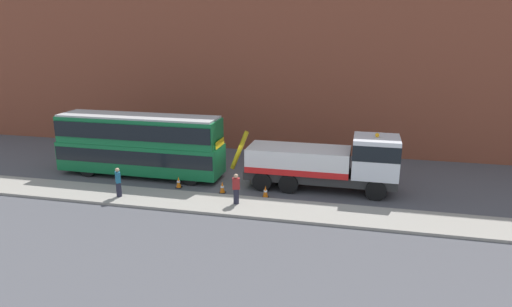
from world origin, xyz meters
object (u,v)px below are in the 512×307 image
at_px(traffic_cone_near_bus, 179,182).
at_px(traffic_cone_midway, 222,188).
at_px(double_decker_bus, 140,143).
at_px(pedestrian_onlooker, 118,183).
at_px(pedestrian_bystander, 236,189).
at_px(traffic_cone_near_truck, 265,192).
at_px(recovery_tow_truck, 328,162).

distance_m(traffic_cone_near_bus, traffic_cone_midway, 2.90).
xyz_separation_m(double_decker_bus, pedestrian_onlooker, (0.77, -4.26, -1.25)).
distance_m(pedestrian_bystander, traffic_cone_near_truck, 2.19).
distance_m(recovery_tow_truck, traffic_cone_midway, 6.49).
xyz_separation_m(traffic_cone_near_bus, traffic_cone_midway, (2.88, -0.28, 0.00)).
xyz_separation_m(recovery_tow_truck, pedestrian_bystander, (-4.65, -3.78, -0.77)).
bearing_deg(traffic_cone_near_bus, double_decker_bus, 152.86).
bearing_deg(recovery_tow_truck, pedestrian_onlooker, -159.12).
bearing_deg(traffic_cone_near_bus, traffic_cone_near_truck, -4.33).
xyz_separation_m(double_decker_bus, pedestrian_bystander, (7.59, -3.79, -1.25)).
bearing_deg(pedestrian_onlooker, traffic_cone_midway, -14.67).
xyz_separation_m(double_decker_bus, traffic_cone_midway, (6.23, -1.99, -1.89)).
relative_size(pedestrian_onlooker, traffic_cone_midway, 2.38).
relative_size(recovery_tow_truck, traffic_cone_near_truck, 14.10).
bearing_deg(traffic_cone_midway, pedestrian_bystander, -52.82).
distance_m(recovery_tow_truck, traffic_cone_near_truck, 4.23).
bearing_deg(double_decker_bus, traffic_cone_midway, -17.19).
relative_size(double_decker_bus, pedestrian_bystander, 6.47).
bearing_deg(recovery_tow_truck, traffic_cone_midway, -161.16).
distance_m(pedestrian_onlooker, traffic_cone_near_bus, 3.68).
height_order(recovery_tow_truck, pedestrian_bystander, recovery_tow_truck).
xyz_separation_m(pedestrian_onlooker, pedestrian_bystander, (6.82, 0.47, 0.00)).
relative_size(double_decker_bus, traffic_cone_near_bus, 15.37).
height_order(pedestrian_onlooker, traffic_cone_near_truck, pedestrian_onlooker).
height_order(double_decker_bus, traffic_cone_near_bus, double_decker_bus).
distance_m(double_decker_bus, traffic_cone_midway, 6.81).
height_order(double_decker_bus, pedestrian_onlooker, double_decker_bus).
height_order(recovery_tow_truck, traffic_cone_near_bus, recovery_tow_truck).
height_order(traffic_cone_near_bus, traffic_cone_midway, same).
bearing_deg(traffic_cone_near_truck, pedestrian_onlooker, -165.32).
distance_m(pedestrian_onlooker, pedestrian_bystander, 6.84).
bearing_deg(pedestrian_bystander, recovery_tow_truck, -68.64).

